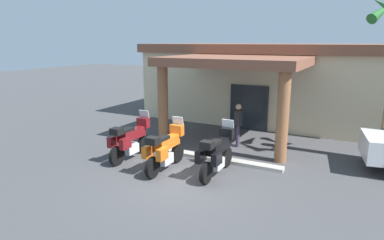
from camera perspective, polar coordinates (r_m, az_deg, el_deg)
ground_plane at (r=10.40m, az=-1.61°, el=-9.79°), size 80.00×80.00×0.00m
motel_building at (r=18.25m, az=12.42°, el=6.51°), size 12.51×10.01×3.94m
motorcycle_maroon at (r=11.97m, az=-10.45°, el=-3.32°), size 0.71×2.21×1.61m
motorcycle_orange at (r=10.80m, az=-4.61°, el=-4.98°), size 0.70×2.21×1.61m
motorcycle_black at (r=10.39m, az=4.24°, el=-5.71°), size 0.71×2.21×1.61m
pedestrian at (r=13.23m, az=7.86°, el=-0.35°), size 0.32×0.50×1.70m
curb_strip at (r=12.29m, az=-0.72°, el=-5.79°), size 6.93×0.36×0.12m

